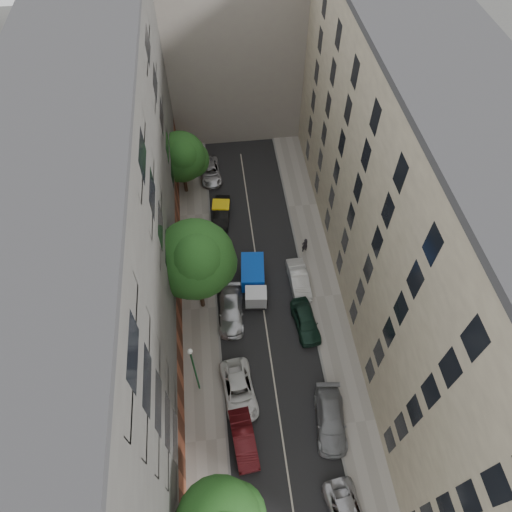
{
  "coord_description": "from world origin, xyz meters",
  "views": [
    {
      "loc": [
        -3.0,
        -20.49,
        34.3
      ],
      "look_at": [
        -0.5,
        0.71,
        6.0
      ],
      "focal_mm": 32.0,
      "sensor_mm": 36.0,
      "label": 1
    }
  ],
  "objects": [
    {
      "name": "tree_mid",
      "position": [
        -5.08,
        0.22,
        6.64
      ],
      "size": [
        6.32,
        6.2,
        9.89
      ],
      "color": "#382619",
      "rests_on": "sidewalk_left"
    },
    {
      "name": "sidewalk_left",
      "position": [
        -5.5,
        0.0,
        0.07
      ],
      "size": [
        3.0,
        44.0,
        0.15
      ],
      "primitive_type": "cube",
      "color": "gray",
      "rests_on": "ground"
    },
    {
      "name": "car_right_3",
      "position": [
        3.44,
        1.6,
        0.73
      ],
      "size": [
        1.73,
        4.49,
        1.46
      ],
      "primitive_type": "imported",
      "rotation": [
        0.0,
        0.0,
        0.04
      ],
      "color": "silver",
      "rests_on": "ground"
    },
    {
      "name": "tarp_truck",
      "position": [
        -0.6,
        1.67,
        1.24
      ],
      "size": [
        2.35,
        5.03,
        2.25
      ],
      "rotation": [
        0.0,
        0.0,
        -0.1
      ],
      "color": "black",
      "rests_on": "ground"
    },
    {
      "name": "road_surface",
      "position": [
        0.0,
        0.0,
        0.01
      ],
      "size": [
        8.0,
        44.0,
        0.02
      ],
      "primitive_type": "cube",
      "color": "black",
      "rests_on": "ground"
    },
    {
      "name": "building_left",
      "position": [
        -11.0,
        0.0,
        10.0
      ],
      "size": [
        8.0,
        44.0,
        20.0
      ],
      "primitive_type": "cube",
      "color": "#4B4946",
      "rests_on": "ground"
    },
    {
      "name": "car_right_1",
      "position": [
        3.6,
        -10.8,
        0.75
      ],
      "size": [
        2.66,
        5.36,
        1.5
      ],
      "primitive_type": "imported",
      "rotation": [
        0.0,
        0.0,
        -0.11
      ],
      "color": "gray",
      "rests_on": "ground"
    },
    {
      "name": "car_left_1",
      "position": [
        -2.8,
        -11.4,
        0.72
      ],
      "size": [
        1.95,
        4.49,
        1.44
      ],
      "primitive_type": "imported",
      "rotation": [
        0.0,
        0.0,
        0.1
      ],
      "color": "#4C0F13",
      "rests_on": "ground"
    },
    {
      "name": "tree_far",
      "position": [
        -6.15,
        14.41,
        4.61
      ],
      "size": [
        5.24,
        4.96,
        7.07
      ],
      "color": "#382619",
      "rests_on": "sidewalk_left"
    },
    {
      "name": "car_left_3",
      "position": [
        -2.8,
        -0.88,
        0.73
      ],
      "size": [
        2.38,
        5.13,
        1.45
      ],
      "primitive_type": "imported",
      "rotation": [
        0.0,
        0.0,
        -0.07
      ],
      "color": "#B9BABE",
      "rests_on": "ground"
    },
    {
      "name": "building_right",
      "position": [
        11.0,
        0.0,
        10.0
      ],
      "size": [
        8.0,
        44.0,
        20.0
      ],
      "primitive_type": "cube",
      "color": "#C0B395",
      "rests_on": "ground"
    },
    {
      "name": "pedestrian",
      "position": [
        4.62,
        5.19,
        1.01
      ],
      "size": [
        0.72,
        0.59,
        1.72
      ],
      "primitive_type": "imported",
      "rotation": [
        0.0,
        0.0,
        3.46
      ],
      "color": "black",
      "rests_on": "sidewalk_right"
    },
    {
      "name": "sidewalk_right",
      "position": [
        5.5,
        0.0,
        0.07
      ],
      "size": [
        3.0,
        44.0,
        0.15
      ],
      "primitive_type": "cube",
      "color": "gray",
      "rests_on": "ground"
    },
    {
      "name": "lamp_post",
      "position": [
        -5.8,
        -7.05,
        4.21
      ],
      "size": [
        0.36,
        0.36,
        6.62
      ],
      "color": "#18542A",
      "rests_on": "sidewalk_left"
    },
    {
      "name": "building_endcap",
      "position": [
        0.0,
        28.0,
        9.0
      ],
      "size": [
        18.0,
        12.0,
        18.0
      ],
      "primitive_type": "cube",
      "color": "gray",
      "rests_on": "ground"
    },
    {
      "name": "car_left_5",
      "position": [
        -2.8,
        10.47,
        0.71
      ],
      "size": [
        2.08,
        4.5,
        1.43
      ],
      "primitive_type": "imported",
      "rotation": [
        0.0,
        0.0,
        -0.14
      ],
      "color": "black",
      "rests_on": "ground"
    },
    {
      "name": "car_left_4",
      "position": [
        -3.45,
        3.4,
        0.69
      ],
      "size": [
        1.83,
        4.11,
        1.37
      ],
      "primitive_type": "imported",
      "rotation": [
        0.0,
        0.0,
        0.05
      ],
      "color": "black",
      "rests_on": "ground"
    },
    {
      "name": "ground",
      "position": [
        0.0,
        0.0,
        0.0
      ],
      "size": [
        120.0,
        120.0,
        0.0
      ],
      "primitive_type": "plane",
      "color": "#4C4C49",
      "rests_on": "ground"
    },
    {
      "name": "car_right_2",
      "position": [
        3.28,
        -2.6,
        0.75
      ],
      "size": [
        2.21,
        4.58,
        1.51
      ],
      "primitive_type": "imported",
      "rotation": [
        0.0,
        0.0,
        0.1
      ],
      "color": "#142D22",
      "rests_on": "ground"
    },
    {
      "name": "car_left_2",
      "position": [
        -2.8,
        -7.8,
        0.7
      ],
      "size": [
        2.83,
        5.28,
        1.41
      ],
      "primitive_type": "imported",
      "rotation": [
        0.0,
        0.0,
        0.1
      ],
      "color": "silver",
      "rests_on": "ground"
    },
    {
      "name": "car_left_6",
      "position": [
        -3.6,
        16.6,
        0.65
      ],
      "size": [
        2.42,
        4.77,
        1.29
      ],
      "primitive_type": "imported",
      "rotation": [
        0.0,
        0.0,
        0.06
      ],
      "color": "#BBBBC0",
      "rests_on": "ground"
    }
  ]
}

